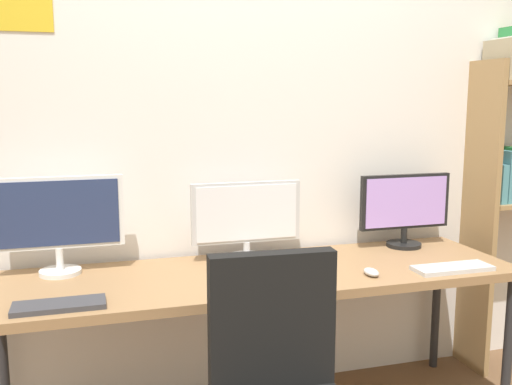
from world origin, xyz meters
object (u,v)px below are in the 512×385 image
Objects in this scene: monitor_left at (57,219)px; keyboard_left at (59,305)px; keyboard_center at (275,285)px; monitor_center at (246,217)px; desk at (259,282)px; keyboard_right at (452,268)px; computer_mouse at (371,272)px; monitor_right at (405,207)px.

keyboard_left is (0.01, -0.44, -0.24)m from monitor_left.
keyboard_center is at bearing -27.44° from monitor_left.
monitor_center is 1.59× the size of keyboard_left.
desk is 0.24m from keyboard_center.
keyboard_right reaches higher than desk.
monitor_left is at bearing 166.01° from desk.
monitor_left is at bearing 180.00° from monitor_center.
keyboard_left reaches higher than desk.
monitor_center is at bearing -0.00° from monitor_left.
monitor_center is 0.48m from keyboard_center.
keyboard_center is 3.95× the size of computer_mouse.
monitor_right is 0.61m from computer_mouse.
monitor_center is (0.00, 0.21, 0.25)m from desk.
monitor_left is at bearing 180.00° from monitor_right.
monitor_right is 5.19× the size of computer_mouse.
keyboard_left is (-0.84, -0.23, 0.06)m from desk.
desk is 7.02× the size of keyboard_left.
monitor_right reaches higher than desk.
keyboard_right is at bearing -91.56° from monitor_right.
keyboard_center is 0.45m from computer_mouse.
desk is 6.19× the size of keyboard_center.
desk is 0.50m from computer_mouse.
keyboard_left is at bearing -164.69° from desk.
keyboard_right is at bearing -14.65° from monitor_left.
monitor_right is at bearing -0.00° from monitor_center.
monitor_center is 0.64m from computer_mouse.
keyboard_right is (-0.01, -0.44, -0.20)m from monitor_right.
desk is 4.70× the size of monitor_right.
computer_mouse is (0.45, -0.41, -0.19)m from monitor_center.
keyboard_center is (-0.85, -0.44, -0.20)m from monitor_right.
monitor_left is at bearing 162.51° from computer_mouse.
desk is at bearing 156.28° from computer_mouse.
monitor_left is at bearing 91.56° from keyboard_left.
desk is at bearing -166.01° from monitor_right.
monitor_center reaches higher than keyboard_right.
monitor_left reaches higher than monitor_right.
desk is 0.87m from keyboard_left.
computer_mouse is at bearing -134.27° from monitor_right.
computer_mouse is (-0.39, 0.03, 0.01)m from keyboard_right.
keyboard_right is at bearing 0.00° from keyboard_left.
monitor_right is (1.70, -0.00, -0.04)m from monitor_left.
monitor_left is 1.69× the size of keyboard_left.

